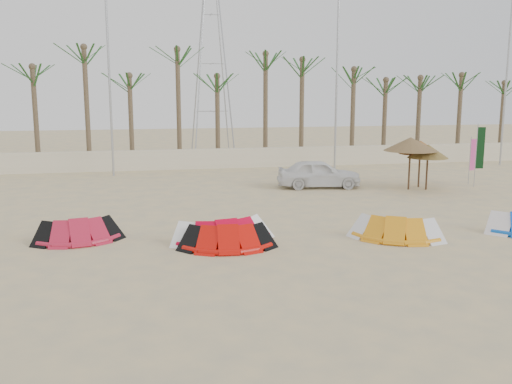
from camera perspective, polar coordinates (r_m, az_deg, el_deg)
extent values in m
plane|color=#DBBB7F|center=(16.50, 4.10, -8.15)|extent=(120.00, 120.00, 0.00)
cube|color=beige|center=(37.59, -4.76, 3.34)|extent=(60.00, 0.30, 1.30)
cylinder|color=brown|center=(38.63, -11.03, 7.24)|extent=(0.32, 0.32, 6.50)
ellipsoid|color=#194719|center=(38.60, -11.20, 12.06)|extent=(4.00, 4.00, 2.40)
cylinder|color=brown|center=(39.95, 3.59, 7.51)|extent=(0.32, 0.32, 6.50)
ellipsoid|color=#194719|center=(39.92, 3.64, 12.17)|extent=(4.00, 4.00, 2.40)
cylinder|color=brown|center=(43.58, 16.51, 7.34)|extent=(0.32, 0.32, 6.50)
ellipsoid|color=#194719|center=(43.56, 16.74, 11.61)|extent=(4.00, 4.00, 2.40)
cylinder|color=#A5A8AD|center=(35.13, -14.44, 10.49)|extent=(0.14, 0.14, 11.00)
cylinder|color=#A5A8AD|center=(37.14, 8.07, 10.69)|extent=(0.14, 0.14, 11.00)
cylinder|color=#A5A8AD|center=(42.61, 23.73, 9.87)|extent=(0.14, 0.14, 11.00)
cylinder|color=#B61A34|center=(20.56, -17.28, -4.56)|extent=(2.61, 0.75, 0.20)
cube|color=black|center=(20.79, -20.52, -4.17)|extent=(0.82, 1.20, 0.40)
cube|color=black|center=(20.53, -13.99, -3.99)|extent=(0.82, 1.20, 0.40)
cylinder|color=red|center=(18.86, -2.87, -5.44)|extent=(2.81, 0.39, 0.20)
cube|color=black|center=(18.78, -6.74, -5.09)|extent=(0.67, 1.14, 0.40)
cube|color=black|center=(19.13, 0.84, -4.73)|extent=(0.67, 1.14, 0.40)
cylinder|color=red|center=(19.72, -3.23, -4.74)|extent=(3.21, 0.83, 0.20)
cube|color=white|center=(19.63, -7.49, -4.42)|extent=(0.80, 1.20, 0.40)
cube|color=white|center=(20.02, 0.86, -4.05)|extent=(0.80, 1.20, 0.40)
cylinder|color=orange|center=(20.56, 13.78, -4.39)|extent=(2.60, 1.56, 0.20)
cube|color=silver|center=(20.11, 10.34, -4.15)|extent=(1.06, 1.25, 0.40)
cube|color=silver|center=(21.17, 16.85, -3.70)|extent=(1.06, 1.25, 0.40)
cube|color=white|center=(22.44, 23.02, -3.30)|extent=(0.71, 1.16, 0.40)
cylinder|color=#4C331E|center=(30.67, 15.10, 2.67)|extent=(0.10, 0.10, 2.63)
cone|color=brown|center=(30.55, 15.19, 4.65)|extent=(2.76, 2.76, 0.70)
cylinder|color=#4C331E|center=(30.90, 16.73, 2.31)|extent=(0.10, 0.10, 2.27)
cone|color=olive|center=(30.79, 16.82, 3.93)|extent=(2.10, 2.10, 0.70)
cylinder|color=#4C331E|center=(31.61, 16.02, 2.63)|extent=(0.10, 0.10, 2.39)
cone|color=#A4652F|center=(31.50, 16.11, 4.33)|extent=(2.26, 2.26, 0.70)
cylinder|color=#A5A8AD|center=(33.27, 20.59, 2.95)|extent=(0.04, 0.04, 2.63)
cube|color=#E4459F|center=(33.35, 20.94, 3.49)|extent=(0.41, 0.14, 1.71)
cylinder|color=#A5A8AD|center=(32.49, 21.14, 3.42)|extent=(0.04, 0.04, 3.39)
cube|color=black|center=(32.57, 21.51, 4.13)|extent=(0.42, 0.09, 2.20)
imported|color=white|center=(30.46, 6.31, 1.85)|extent=(4.61, 2.38, 1.50)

